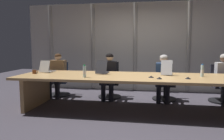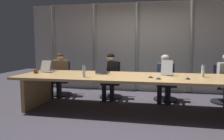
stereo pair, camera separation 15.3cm
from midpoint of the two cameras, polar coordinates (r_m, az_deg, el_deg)
ground_plane at (r=4.57m, az=6.72°, el=-10.84°), size 13.88×13.88×0.00m
conference_table at (r=4.43m, az=6.83°, el=-3.22°), size 4.90×1.36×0.74m
curtain_backdrop at (r=6.46m, az=8.36°, el=6.13°), size 6.94×0.17×2.64m
laptop_left_end at (r=5.26m, az=-15.88°, el=0.12°), size 0.25×0.42×0.28m
laptop_left_mid at (r=4.79m, az=-1.57°, el=-0.21°), size 0.25×0.47×0.29m
laptop_center at (r=4.72m, az=15.57°, el=-0.50°), size 0.29×0.49×0.32m
office_chair_left_end at (r=6.05m, az=-12.86°, el=-3.38°), size 0.60×0.61×0.90m
office_chair_left_mid at (r=5.63m, az=0.56°, el=-3.88°), size 0.60×0.60×0.93m
office_chair_center at (r=5.54m, az=15.08°, el=-4.34°), size 0.60×0.60×0.91m
office_chair_right_mid at (r=5.80m, az=28.65°, el=-4.48°), size 0.60×0.60×0.90m
person_left_end at (r=5.86m, az=-13.36°, el=-0.65°), size 0.42×0.56×1.16m
person_left_mid at (r=5.42m, az=0.32°, el=-0.89°), size 0.37×0.55×1.17m
person_center at (r=5.34m, az=14.83°, el=-1.31°), size 0.41×0.57×1.14m
water_bottle_primary at (r=4.21m, az=-6.54°, el=-0.39°), size 0.06×0.06×0.25m
water_bottle_secondary at (r=4.61m, az=24.21°, el=-0.30°), size 0.06×0.06×0.26m
coffee_mug_near at (r=5.04m, az=-19.07°, el=-0.39°), size 0.13×0.09×0.09m
conference_mic_left_side at (r=4.22m, az=20.77°, el=-2.11°), size 0.11×0.11×0.03m
conference_mic_middle at (r=4.07m, az=13.54°, el=-2.17°), size 0.11×0.11×0.03m
conference_mic_right_side at (r=4.22m, az=11.42°, el=-1.81°), size 0.11×0.11×0.03m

